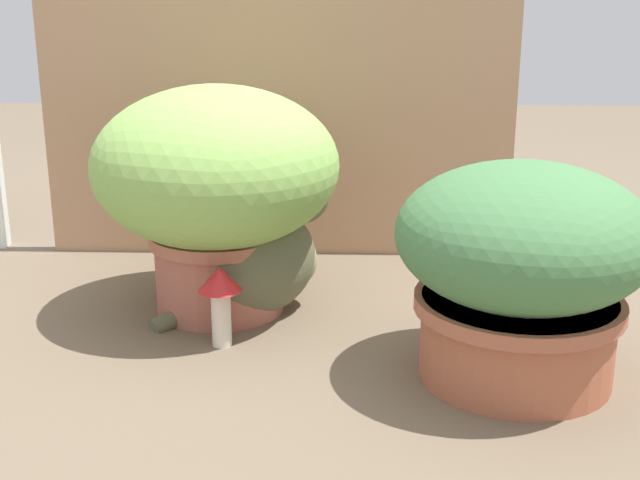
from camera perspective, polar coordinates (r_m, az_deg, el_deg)
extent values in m
plane|color=brown|center=(1.62, -4.08, -6.35)|extent=(6.00, 6.00, 0.00)
cube|color=tan|center=(2.01, -2.76, 9.73)|extent=(1.10, 0.03, 0.77)
cylinder|color=#AF614F|center=(1.72, -6.71, -2.03)|extent=(0.25, 0.25, 0.16)
cylinder|color=#B0674F|center=(1.70, -6.79, 0.20)|extent=(0.27, 0.27, 0.02)
ellipsoid|color=#88B956|center=(1.66, -6.96, 4.93)|extent=(0.48, 0.48, 0.31)
cylinder|color=#AA5D3F|center=(1.47, 12.93, -6.30)|extent=(0.32, 0.32, 0.14)
cylinder|color=#AD6045|center=(1.44, 13.09, -4.13)|extent=(0.34, 0.34, 0.02)
ellipsoid|color=#457946|center=(1.41, 13.41, 0.33)|extent=(0.41, 0.41, 0.23)
ellipsoid|color=#5E5F44|center=(1.68, -4.28, -1.44)|extent=(0.31, 0.29, 0.22)
ellipsoid|color=#94996A|center=(1.73, -1.55, -1.18)|extent=(0.12, 0.12, 0.11)
sphere|color=#5E5F44|center=(1.70, -1.22, 2.94)|extent=(0.15, 0.15, 0.11)
cone|color=#5E5F44|center=(1.72, -1.82, 5.13)|extent=(0.05, 0.05, 0.04)
cone|color=#5E5F44|center=(1.67, -0.64, 4.78)|extent=(0.05, 0.05, 0.04)
cylinder|color=#5E5F44|center=(1.69, -8.36, -4.64)|extent=(0.17, 0.14, 0.07)
cylinder|color=silver|center=(1.56, -6.59, -5.17)|extent=(0.04, 0.04, 0.11)
cone|color=red|center=(1.54, -6.69, -2.58)|extent=(0.08, 0.08, 0.04)
cylinder|color=silver|center=(1.66, -8.05, -3.90)|extent=(0.03, 0.03, 0.10)
cone|color=pink|center=(1.64, -8.16, -1.50)|extent=(0.08, 0.08, 0.04)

